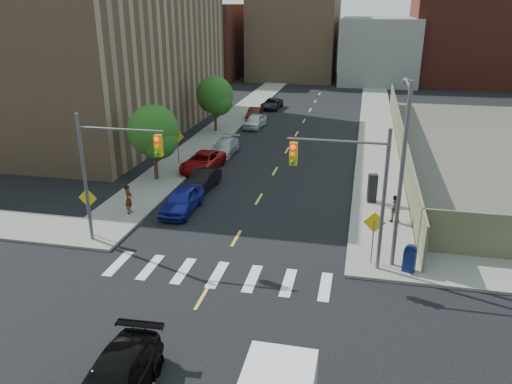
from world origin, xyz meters
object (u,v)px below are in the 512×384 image
at_px(parked_car_white, 255,121).
at_px(pedestrian_west, 129,199).
at_px(parked_car_blue, 182,200).
at_px(pedestrian_east, 394,208).
at_px(payphone, 372,188).
at_px(parked_car_silver, 225,147).
at_px(parked_car_grey, 272,104).
at_px(parked_car_red, 203,161).
at_px(mailbox, 410,258).
at_px(parked_car_black, 203,180).
at_px(parked_car_maroon, 254,114).

bearing_deg(parked_car_white, pedestrian_west, -90.71).
height_order(parked_car_blue, pedestrian_east, pedestrian_east).
distance_m(payphone, pedestrian_east, 3.14).
height_order(parked_car_silver, parked_car_grey, parked_car_silver).
height_order(parked_car_silver, pedestrian_west, pedestrian_west).
xyz_separation_m(parked_car_white, pedestrian_west, (-2.53, -23.98, 0.34)).
xyz_separation_m(payphone, pedestrian_west, (-14.33, -4.96, -0.04)).
distance_m(parked_car_blue, parked_car_red, 8.22).
relative_size(parked_car_white, pedestrian_west, 2.31).
relative_size(parked_car_red, pedestrian_east, 3.04).
relative_size(parked_car_red, parked_car_silver, 1.11).
height_order(parked_car_red, pedestrian_east, pedestrian_east).
xyz_separation_m(parked_car_blue, pedestrian_west, (-2.91, -1.22, 0.30)).
bearing_deg(parked_car_silver, mailbox, -50.27).
xyz_separation_m(parked_car_black, parked_car_grey, (-0.52, 28.85, -0.03)).
xyz_separation_m(parked_car_grey, payphone, (11.93, -29.20, 0.46)).
bearing_deg(parked_car_maroon, pedestrian_east, -63.06).
relative_size(parked_car_silver, pedestrian_west, 2.50).
bearing_deg(parked_car_red, payphone, -13.92).
relative_size(parked_car_blue, parked_car_black, 1.11).
relative_size(parked_car_grey, payphone, 2.41).
height_order(parked_car_red, payphone, payphone).
bearing_deg(parked_car_red, parked_car_maroon, 95.07).
relative_size(parked_car_white, mailbox, 3.00).
distance_m(parked_car_black, pedestrian_west, 6.07).
bearing_deg(pedestrian_east, parked_car_maroon, -68.17).
relative_size(parked_car_black, parked_car_silver, 0.88).
relative_size(parked_car_silver, parked_car_white, 1.08).
height_order(parked_car_blue, mailbox, mailbox).
xyz_separation_m(mailbox, payphone, (-1.73, 8.68, 0.26)).
xyz_separation_m(parked_car_blue, mailbox, (13.14, -4.94, 0.07)).
height_order(parked_car_black, mailbox, mailbox).
bearing_deg(parked_car_blue, parked_car_maroon, 93.53).
distance_m(parked_car_blue, mailbox, 14.04).
distance_m(parked_car_red, pedestrian_east, 15.72).
height_order(parked_car_silver, pedestrian_east, pedestrian_east).
xyz_separation_m(parked_car_blue, parked_car_black, (0.00, 4.10, -0.09)).
xyz_separation_m(parked_car_blue, parked_car_red, (-1.30, 8.12, -0.05)).
bearing_deg(parked_car_grey, parked_car_red, -88.19).
xyz_separation_m(mailbox, pedestrian_east, (-0.51, 5.80, 0.15)).
height_order(payphone, pedestrian_west, payphone).
xyz_separation_m(parked_car_blue, parked_car_white, (-0.38, 22.76, -0.04)).
bearing_deg(pedestrian_east, parked_car_white, -65.83).
bearing_deg(pedestrian_west, parked_car_red, -19.70).
bearing_deg(parked_car_red, parked_car_black, -67.02).
bearing_deg(mailbox, parked_car_grey, 126.58).
bearing_deg(payphone, parked_car_silver, 132.53).
distance_m(parked_car_white, parked_car_maroon, 4.00).
xyz_separation_m(parked_car_maroon, parked_car_grey, (0.78, 6.29, -0.01)).
distance_m(parked_car_white, parked_car_grey, 10.19).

